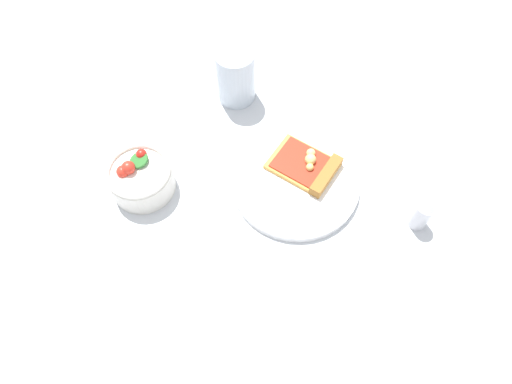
% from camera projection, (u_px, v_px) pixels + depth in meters
% --- Properties ---
extents(ground_plane, '(2.40, 2.40, 0.00)m').
position_uv_depth(ground_plane, '(269.00, 200.00, 0.79)').
color(ground_plane, silver).
rests_on(ground_plane, ground).
extents(plate, '(0.22, 0.22, 0.01)m').
position_uv_depth(plate, '(294.00, 180.00, 0.80)').
color(plate, white).
rests_on(plate, ground_plane).
extents(pizza_slice_main, '(0.13, 0.12, 0.03)m').
position_uv_depth(pizza_slice_main, '(309.00, 167.00, 0.80)').
color(pizza_slice_main, gold).
rests_on(pizza_slice_main, plate).
extents(salad_bowl, '(0.11, 0.11, 0.07)m').
position_uv_depth(salad_bowl, '(141.00, 178.00, 0.78)').
color(salad_bowl, white).
rests_on(salad_bowl, ground_plane).
extents(soda_glass, '(0.07, 0.07, 0.11)m').
position_uv_depth(soda_glass, '(236.00, 77.00, 0.86)').
color(soda_glass, silver).
rests_on(soda_glass, ground_plane).
extents(paper_napkin, '(0.18, 0.17, 0.00)m').
position_uv_depth(paper_napkin, '(186.00, 357.00, 0.67)').
color(paper_napkin, white).
rests_on(paper_napkin, ground_plane).
extents(pepper_shaker, '(0.03, 0.03, 0.07)m').
position_uv_depth(pepper_shaker, '(422.00, 213.00, 0.74)').
color(pepper_shaker, silver).
rests_on(pepper_shaker, ground_plane).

